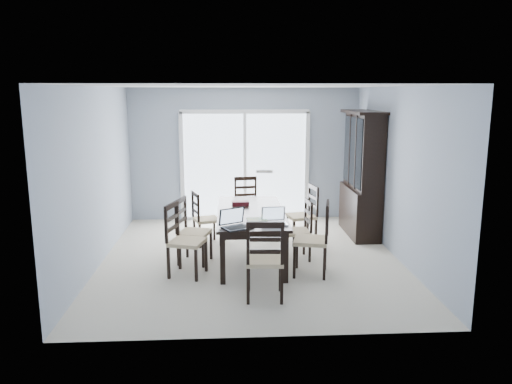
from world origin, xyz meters
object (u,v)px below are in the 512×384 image
dining_table (251,216)px  cell_phone (265,226)px  laptop_silver (275,221)px  chair_left_far (202,213)px  chair_left_mid (188,223)px  laptop_dark (237,224)px  china_hutch (362,175)px  chair_right_mid (302,223)px  chair_left_near (180,231)px  chair_end_far (246,198)px  game_box (240,203)px  chair_right_near (318,231)px  hot_tub (227,186)px  chair_end_near (265,252)px  chair_right_far (307,208)px

dining_table → cell_phone: bearing=-80.4°
laptop_silver → dining_table: bearing=105.8°
chair_left_far → laptop_silver: chair_left_far is taller
dining_table → cell_phone: cell_phone is taller
chair_left_mid → laptop_dark: size_ratio=2.51×
chair_left_mid → china_hutch: bearing=129.8°
chair_right_mid → cell_phone: chair_right_mid is taller
chair_left_near → chair_end_far: chair_left_near is taller
game_box → chair_right_mid: bearing=-25.4°
chair_right_near → hot_tub: size_ratio=0.61×
dining_table → chair_right_mid: size_ratio=2.08×
chair_left_far → chair_right_mid: bearing=44.2°
game_box → chair_left_mid: bearing=-148.1°
game_box → hot_tub: size_ratio=0.14×
dining_table → laptop_dark: size_ratio=4.88×
chair_end_near → chair_right_far: bearing=73.0°
china_hutch → chair_left_mid: 3.28m
dining_table → chair_left_far: (-0.78, 0.77, -0.12)m
chair_right_near → laptop_silver: bearing=108.3°
dining_table → chair_right_near: 1.16m
chair_end_near → cell_phone: bearing=89.1°
china_hutch → chair_right_mid: size_ratio=2.08×
laptop_silver → chair_left_near: bearing=167.9°
chair_right_near → chair_end_far: size_ratio=1.06×
dining_table → chair_right_far: 1.27m
china_hutch → game_box: size_ratio=8.25×
chair_end_near → dining_table: bearing=96.9°
chair_left_mid → laptop_silver: (1.23, -0.69, 0.21)m
dining_table → laptop_silver: bearing=-69.5°
chair_left_mid → chair_left_far: size_ratio=1.08×
hot_tub → game_box: bearing=-85.7°
chair_right_mid → hot_tub: bearing=13.3°
chair_end_near → game_box: size_ratio=4.47×
chair_left_mid → chair_right_far: size_ratio=0.99×
dining_table → chair_left_mid: chair_left_mid is taller
dining_table → chair_left_near: size_ratio=1.86×
chair_left_near → chair_right_far: chair_left_near is taller
cell_phone → game_box: bearing=119.0°
china_hutch → chair_right_far: (-1.04, -0.45, -0.47)m
chair_left_near → chair_left_far: bearing=-172.2°
chair_left_mid → hot_tub: bearing=-174.0°
chair_right_mid → game_box: size_ratio=3.97×
laptop_dark → laptop_silver: (0.51, 0.17, -0.01)m
chair_left_near → chair_left_far: chair_left_near is taller
chair_right_far → cell_phone: 1.88m
chair_left_mid → chair_end_near: chair_end_near is taller
chair_left_mid → chair_end_far: (0.93, 1.76, 0.00)m
chair_left_mid → chair_right_mid: 1.71m
china_hutch → chair_end_near: bearing=-124.3°
chair_right_near → laptop_dark: 1.16m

